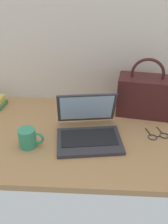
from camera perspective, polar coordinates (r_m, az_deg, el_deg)
The scene contains 6 objects.
desk at distance 1.30m, azimuth -1.33°, elevation -5.10°, with size 1.60×0.76×0.03m.
laptop at distance 1.24m, azimuth 0.98°, elevation -3.93°, with size 0.34×0.34×0.21m.
coffee_mug at distance 1.20m, azimuth -12.67°, elevation -5.79°, with size 0.12×0.08×0.09m.
remote_control_near at distance 1.46m, azimuth -0.04°, elevation 0.45°, with size 0.12×0.16×0.02m.
eyeglasses at distance 1.31m, azimuth 16.56°, elevation -5.25°, with size 0.12×0.13×0.01m.
handbag at distance 1.45m, azimuth 13.74°, elevation 3.81°, with size 0.32×0.21×0.33m.
Camera 1 is at (0.09, -1.06, 0.77)m, focal length 40.02 mm.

